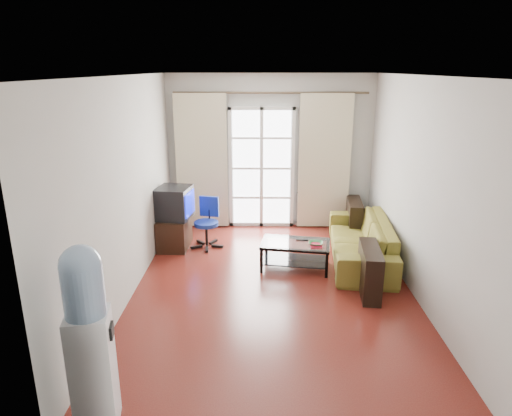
{
  "coord_description": "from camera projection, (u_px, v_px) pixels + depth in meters",
  "views": [
    {
      "loc": [
        -0.15,
        -5.38,
        2.79
      ],
      "look_at": [
        -0.22,
        0.35,
        1.02
      ],
      "focal_mm": 32.0,
      "sensor_mm": 36.0,
      "label": 1
    }
  ],
  "objects": [
    {
      "name": "ceiling",
      "position": [
        275.0,
        76.0,
        5.16
      ],
      "size": [
        5.2,
        5.2,
        0.0
      ],
      "primitive_type": "plane",
      "rotation": [
        3.14,
        0.0,
        0.0
      ],
      "color": "white",
      "rests_on": "wall_back"
    },
    {
      "name": "curtain_left",
      "position": [
        202.0,
        162.0,
        7.99
      ],
      "size": [
        0.9,
        0.07,
        2.35
      ],
      "primitive_type": "cube",
      "color": "beige",
      "rests_on": "curtain_rod"
    },
    {
      "name": "radiator",
      "position": [
        314.0,
        209.0,
        8.24
      ],
      "size": [
        0.64,
        0.12,
        0.64
      ],
      "primitive_type": "cube",
      "color": "gray",
      "rests_on": "floor"
    },
    {
      "name": "water_cooler",
      "position": [
        89.0,
        336.0,
        3.49
      ],
      "size": [
        0.38,
        0.37,
        1.57
      ],
      "rotation": [
        0.0,
        0.0,
        0.19
      ],
      "color": "white",
      "rests_on": "floor"
    },
    {
      "name": "task_chair",
      "position": [
        207.0,
        232.0,
        7.36
      ],
      "size": [
        0.65,
        0.65,
        0.8
      ],
      "rotation": [
        0.0,
        0.0,
        -0.21
      ],
      "color": "black",
      "rests_on": "floor"
    },
    {
      "name": "remote",
      "position": [
        302.0,
        240.0,
        6.59
      ],
      "size": [
        0.18,
        0.07,
        0.02
      ],
      "primitive_type": "cube",
      "rotation": [
        0.0,
        0.0,
        -0.14
      ],
      "color": "black",
      "rests_on": "coffee_table"
    },
    {
      "name": "wall_front",
      "position": [
        283.0,
        290.0,
        3.08
      ],
      "size": [
        3.6,
        0.02,
        2.7
      ],
      "primitive_type": "cube",
      "color": "#B2B0A9",
      "rests_on": "floor"
    },
    {
      "name": "french_door",
      "position": [
        261.0,
        168.0,
        8.08
      ],
      "size": [
        1.16,
        0.06,
        2.15
      ],
      "color": "white",
      "rests_on": "wall_back"
    },
    {
      "name": "sofa",
      "position": [
        361.0,
        240.0,
        6.83
      ],
      "size": [
        2.28,
        1.25,
        0.62
      ],
      "primitive_type": "imported",
      "rotation": [
        0.0,
        0.0,
        -1.67
      ],
      "color": "olive",
      "rests_on": "floor"
    },
    {
      "name": "wall_right",
      "position": [
        422.0,
        191.0,
        5.54
      ],
      "size": [
        0.02,
        5.2,
        2.7
      ],
      "primitive_type": "cube",
      "color": "#B2B0A9",
      "rests_on": "floor"
    },
    {
      "name": "book",
      "position": [
        310.0,
        245.0,
        6.39
      ],
      "size": [
        0.17,
        0.22,
        0.02
      ],
      "primitive_type": "imported",
      "rotation": [
        0.0,
        0.0,
        -0.01
      ],
      "color": "#AD3915",
      "rests_on": "coffee_table"
    },
    {
      "name": "bowl",
      "position": [
        316.0,
        244.0,
        6.4
      ],
      "size": [
        0.3,
        0.3,
        0.05
      ],
      "primitive_type": "imported",
      "rotation": [
        0.0,
        0.0,
        -0.25
      ],
      "color": "#338E52",
      "rests_on": "coffee_table"
    },
    {
      "name": "floor",
      "position": [
        273.0,
        290.0,
        5.96
      ],
      "size": [
        5.2,
        5.2,
        0.0
      ],
      "primitive_type": "plane",
      "color": "maroon",
      "rests_on": "ground"
    },
    {
      "name": "wall_left",
      "position": [
        127.0,
        190.0,
        5.58
      ],
      "size": [
        0.02,
        5.2,
        2.7
      ],
      "primitive_type": "cube",
      "color": "#B2B0A9",
      "rests_on": "floor"
    },
    {
      "name": "wall_back",
      "position": [
        270.0,
        152.0,
        8.05
      ],
      "size": [
        3.6,
        0.02,
        2.7
      ],
      "primitive_type": "cube",
      "color": "#B2B0A9",
      "rests_on": "floor"
    },
    {
      "name": "curtain_rod",
      "position": [
        271.0,
        93.0,
        7.65
      ],
      "size": [
        3.3,
        0.04,
        0.04
      ],
      "primitive_type": "cylinder",
      "rotation": [
        0.0,
        1.57,
        0.0
      ],
      "color": "#4C3F2D",
      "rests_on": "wall_back"
    },
    {
      "name": "crt_tv",
      "position": [
        173.0,
        203.0,
        7.19
      ],
      "size": [
        0.61,
        0.61,
        0.5
      ],
      "rotation": [
        0.0,
        0.0,
        -0.15
      ],
      "color": "black",
      "rests_on": "tv_stand"
    },
    {
      "name": "coffee_table",
      "position": [
        295.0,
        252.0,
        6.55
      ],
      "size": [
        1.05,
        0.7,
        0.39
      ],
      "rotation": [
        0.0,
        0.0,
        -0.16
      ],
      "color": "silver",
      "rests_on": "floor"
    },
    {
      "name": "tv_stand",
      "position": [
        174.0,
        232.0,
        7.33
      ],
      "size": [
        0.48,
        0.69,
        0.5
      ],
      "primitive_type": "cube",
      "rotation": [
        0.0,
        0.0,
        -0.04
      ],
      "color": "black",
      "rests_on": "floor"
    },
    {
      "name": "curtain_right",
      "position": [
        324.0,
        162.0,
        7.97
      ],
      "size": [
        0.9,
        0.07,
        2.35
      ],
      "primitive_type": "cube",
      "color": "beige",
      "rests_on": "curtain_rod"
    }
  ]
}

